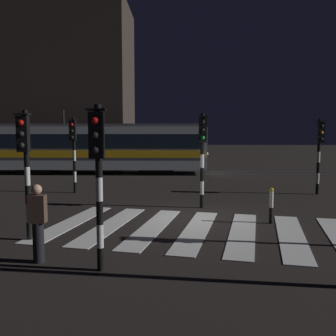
% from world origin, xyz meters
% --- Properties ---
extents(ground_plane, '(120.00, 120.00, 0.00)m').
position_xyz_m(ground_plane, '(0.00, 0.00, 0.00)').
color(ground_plane, black).
extents(rail_near, '(80.00, 0.12, 0.03)m').
position_xyz_m(rail_near, '(0.00, 11.92, 0.01)').
color(rail_near, '#59595E').
rests_on(rail_near, ground).
extents(rail_far, '(80.00, 0.12, 0.03)m').
position_xyz_m(rail_far, '(0.00, 13.36, 0.01)').
color(rail_far, '#59595E').
rests_on(rail_far, ground).
extents(crosswalk_zebra, '(9.29, 6.37, 0.02)m').
position_xyz_m(crosswalk_zebra, '(0.00, -1.56, 0.01)').
color(crosswalk_zebra, silver).
rests_on(crosswalk_zebra, ground).
extents(traffic_light_corner_far_right, '(0.36, 0.42, 3.34)m').
position_xyz_m(traffic_light_corner_far_right, '(5.70, 4.64, 2.20)').
color(traffic_light_corner_far_right, black).
rests_on(traffic_light_corner_far_right, ground).
extents(traffic_light_corner_far_left, '(0.36, 0.42, 3.41)m').
position_xyz_m(traffic_light_corner_far_left, '(-5.21, 4.80, 2.25)').
color(traffic_light_corner_far_left, black).
rests_on(traffic_light_corner_far_left, ground).
extents(traffic_light_corner_near_left, '(0.36, 0.42, 3.36)m').
position_xyz_m(traffic_light_corner_near_left, '(-4.41, -2.69, 2.22)').
color(traffic_light_corner_near_left, black).
rests_on(traffic_light_corner_near_left, ground).
extents(traffic_light_kerb_mid_left, '(0.36, 0.42, 3.36)m').
position_xyz_m(traffic_light_kerb_mid_left, '(-2.12, -4.81, 2.22)').
color(traffic_light_kerb_mid_left, black).
rests_on(traffic_light_kerb_mid_left, ground).
extents(traffic_light_median_centre, '(0.36, 0.42, 3.46)m').
position_xyz_m(traffic_light_median_centre, '(0.36, 1.56, 2.28)').
color(traffic_light_median_centre, black).
rests_on(traffic_light_median_centre, ground).
extents(tram, '(14.43, 2.58, 4.15)m').
position_xyz_m(tram, '(-5.80, 12.64, 1.74)').
color(tram, '#B2BCC1').
rests_on(tram, ground).
extents(pedestrian_waiting_at_kerb, '(0.36, 0.24, 1.71)m').
position_xyz_m(pedestrian_waiting_at_kerb, '(-3.55, -4.26, 0.88)').
color(pedestrian_waiting_at_kerb, black).
rests_on(pedestrian_waiting_at_kerb, ground).
extents(bollard_island_edge, '(0.12, 0.12, 1.11)m').
position_xyz_m(bollard_island_edge, '(2.33, -0.68, 0.56)').
color(bollard_island_edge, black).
rests_on(bollard_island_edge, ground).
extents(building_backdrop, '(17.71, 8.00, 13.02)m').
position_xyz_m(building_backdrop, '(-13.41, 20.02, 6.51)').
color(building_backdrop, '#382D28').
rests_on(building_backdrop, ground).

